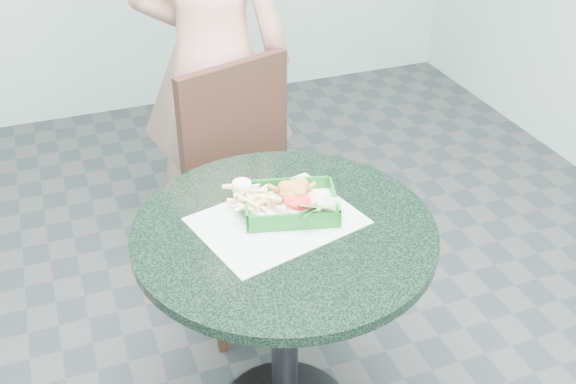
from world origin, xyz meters
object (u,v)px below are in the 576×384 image
object	(u,v)px
cafe_table	(285,281)
food_basket	(290,213)
dining_chair	(246,177)
sauce_ramekin	(238,199)
diner_person	(210,37)
crab_sandwich	(292,199)

from	to	relation	value
cafe_table	food_basket	xyz separation A→B (m)	(0.04, 0.06, 0.19)
dining_chair	sauce_ramekin	distance (m)	0.61
diner_person	cafe_table	bearing A→B (deg)	108.33
cafe_table	crab_sandwich	world-z (taller)	crab_sandwich
cafe_table	food_basket	distance (m)	0.20
crab_sandwich	cafe_table	bearing A→B (deg)	-123.89
cafe_table	sauce_ramekin	world-z (taller)	sauce_ramekin
dining_chair	food_basket	xyz separation A→B (m)	(-0.05, -0.59, 0.23)
food_basket	crab_sandwich	bearing A→B (deg)	55.20
dining_chair	food_basket	bearing A→B (deg)	-111.85
dining_chair	sauce_ramekin	bearing A→B (deg)	-126.14
cafe_table	diner_person	bearing A→B (deg)	85.81
cafe_table	food_basket	world-z (taller)	food_basket
crab_sandwich	sauce_ramekin	bearing A→B (deg)	158.58
food_basket	crab_sandwich	distance (m)	0.04
cafe_table	dining_chair	world-z (taller)	dining_chair
cafe_table	dining_chair	xyz separation A→B (m)	(0.09, 0.65, -0.05)
cafe_table	crab_sandwich	size ratio (longest dim) A/B	6.36
sauce_ramekin	food_basket	bearing A→B (deg)	-28.65
dining_chair	crab_sandwich	xyz separation A→B (m)	(-0.04, -0.57, 0.27)
food_basket	sauce_ramekin	xyz separation A→B (m)	(-0.13, 0.07, 0.03)
food_basket	crab_sandwich	size ratio (longest dim) A/B	1.94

